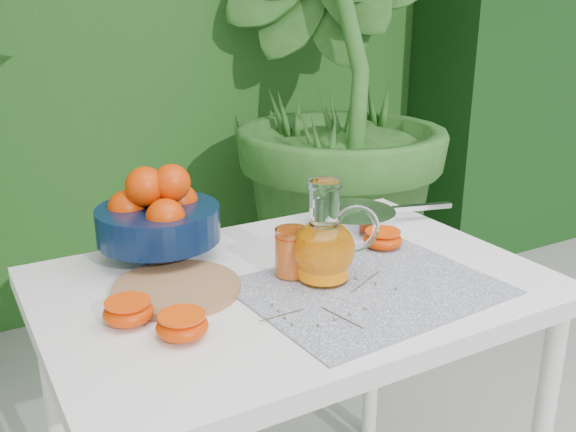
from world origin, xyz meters
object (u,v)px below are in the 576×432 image
saute_pan (354,217)px  fruit_bowl (158,216)px  white_table (293,314)px  juice_pitcher (325,246)px  cutting_board (177,288)px

saute_pan → fruit_bowl: bearing=175.2°
white_table → fruit_bowl: bearing=128.6°
fruit_bowl → juice_pitcher: size_ratio=1.36×
cutting_board → saute_pan: 0.54m
saute_pan → white_table: bearing=-145.3°
cutting_board → fruit_bowl: (0.03, 0.19, 0.09)m
cutting_board → juice_pitcher: 0.30m
cutting_board → saute_pan: size_ratio=0.64×
cutting_board → white_table: bearing=-14.5°
saute_pan → cutting_board: bearing=-164.4°
white_table → saute_pan: saute_pan is taller
fruit_bowl → saute_pan: size_ratio=0.72×
fruit_bowl → juice_pitcher: juice_pitcher is taller
cutting_board → fruit_bowl: fruit_bowl is taller
white_table → cutting_board: 0.25m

